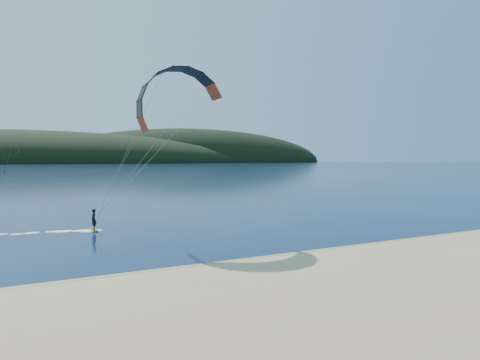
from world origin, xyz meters
name	(u,v)px	position (x,y,z in m)	size (l,w,h in m)	color
ground	(292,285)	(0.00, 0.00, 0.00)	(1800.00, 1800.00, 0.00)	#08153B
wet_sand	(252,264)	(0.00, 4.50, 0.05)	(220.00, 2.50, 0.10)	olive
headland	(58,163)	(0.63, 745.28, 0.00)	(1200.00, 310.00, 140.00)	black
kitesurfer_near	(176,115)	(-1.07, 17.10, 10.55)	(21.99, 7.38, 14.45)	#C18216
kitesurfer_far	(10,151)	(-28.73, 201.57, 10.69)	(7.80, 5.20, 13.30)	#C18216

